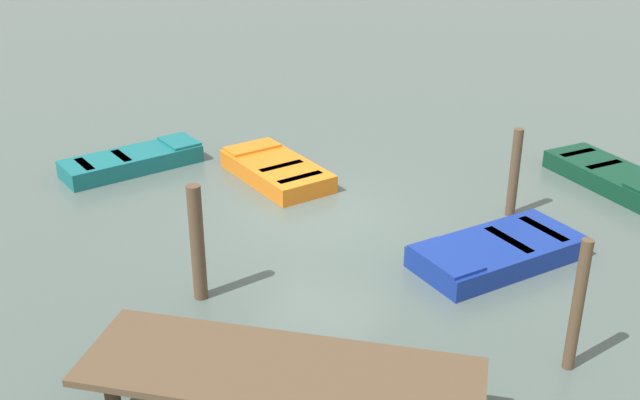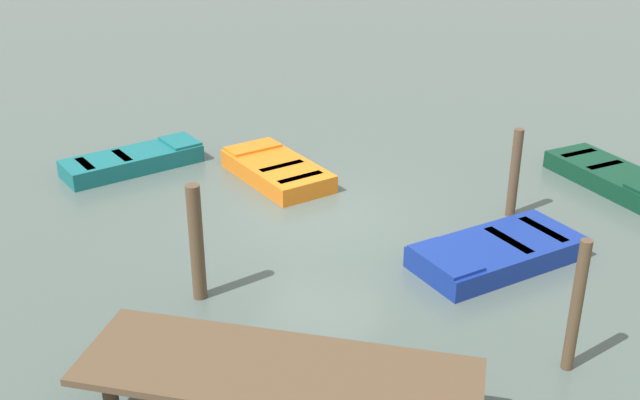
% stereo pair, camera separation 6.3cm
% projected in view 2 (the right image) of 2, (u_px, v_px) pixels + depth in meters
% --- Properties ---
extents(ground_plane, '(80.00, 80.00, 0.00)m').
position_uv_depth(ground_plane, '(320.00, 215.00, 15.91)').
color(ground_plane, '#4C5B56').
extents(dock_segment, '(5.26, 2.24, 0.95)m').
position_uv_depth(dock_segment, '(278.00, 376.00, 9.77)').
color(dock_segment, brown).
rests_on(dock_segment, ground_plane).
extents(rowboat_teal, '(2.71, 3.25, 0.46)m').
position_uv_depth(rowboat_teal, '(134.00, 160.00, 18.11)').
color(rowboat_teal, '#14666B').
rests_on(rowboat_teal, ground_plane).
extents(rowboat_dark_green, '(3.03, 2.97, 0.46)m').
position_uv_depth(rowboat_dark_green, '(612.00, 176.00, 17.23)').
color(rowboat_dark_green, '#0C3823').
rests_on(rowboat_dark_green, ground_plane).
extents(rowboat_orange, '(3.11, 2.80, 0.46)m').
position_uv_depth(rowboat_orange, '(276.00, 170.00, 17.57)').
color(rowboat_orange, orange).
rests_on(rowboat_orange, ground_plane).
extents(rowboat_blue, '(3.14, 3.35, 0.46)m').
position_uv_depth(rowboat_blue, '(497.00, 252.00, 14.03)').
color(rowboat_blue, navy).
rests_on(rowboat_blue, ground_plane).
extents(mooring_piling_far_right, '(0.20, 0.20, 1.87)m').
position_uv_depth(mooring_piling_far_right, '(515.00, 173.00, 15.53)').
color(mooring_piling_far_right, brown).
rests_on(mooring_piling_far_right, ground_plane).
extents(mooring_piling_near_left, '(0.17, 0.17, 2.09)m').
position_uv_depth(mooring_piling_near_left, '(576.00, 307.00, 10.85)').
color(mooring_piling_near_left, brown).
rests_on(mooring_piling_near_left, ground_plane).
extents(mooring_piling_mid_right, '(0.24, 0.24, 2.05)m').
position_uv_depth(mooring_piling_mid_right, '(197.00, 243.00, 12.62)').
color(mooring_piling_mid_right, brown).
rests_on(mooring_piling_mid_right, ground_plane).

